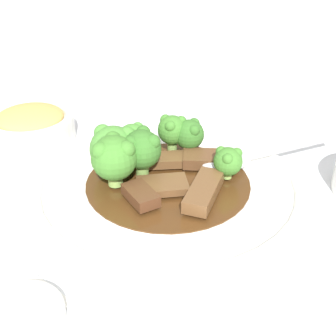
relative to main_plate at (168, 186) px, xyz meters
The scene contains 17 objects.
ground_plane 0.01m from the main_plate, ahead, with size 4.00×4.00×0.00m, color silver.
main_plate is the anchor object (origin of this frame).
beef_strip_0 0.04m from the main_plate, 44.34° to the right, with size 0.06×0.06×0.01m.
beef_strip_1 0.02m from the main_plate, 115.65° to the left, with size 0.06×0.07×0.01m.
beef_strip_2 0.06m from the main_plate, 102.57° to the right, with size 0.07×0.07×0.01m.
beef_strip_3 0.05m from the main_plate, 98.34° to the left, with size 0.05×0.04×0.01m.
beef_strip_4 0.06m from the main_plate, behind, with size 0.05×0.08×0.01m.
broccoli_floret_0 0.08m from the main_plate, 51.57° to the right, with size 0.04×0.04×0.05m.
broccoli_floret_1 0.08m from the main_plate, 69.36° to the right, with size 0.04×0.04×0.04m.
broccoli_floret_2 0.07m from the main_plate, 53.16° to the left, with size 0.05×0.05×0.06m.
broccoli_floret_3 0.08m from the main_plate, 24.87° to the left, with size 0.06×0.06×0.06m.
broccoli_floret_4 0.08m from the main_plate, ahead, with size 0.04×0.04×0.04m.
broccoli_floret_5 0.05m from the main_plate, 25.88° to the left, with size 0.05×0.05×0.06m.
broccoli_floret_6 0.07m from the main_plate, 133.74° to the right, with size 0.03×0.03×0.04m.
serving_spoon 0.09m from the main_plate, 113.33° to the right, with size 0.10×0.19×0.01m.
side_bowl_appetizer 0.23m from the main_plate, ahead, with size 0.12×0.12×0.05m.
sauce_dish 0.23m from the main_plate, 100.30° to the left, with size 0.07×0.07×0.01m.
Camera 1 is at (-0.31, 0.33, 0.31)m, focal length 50.00 mm.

